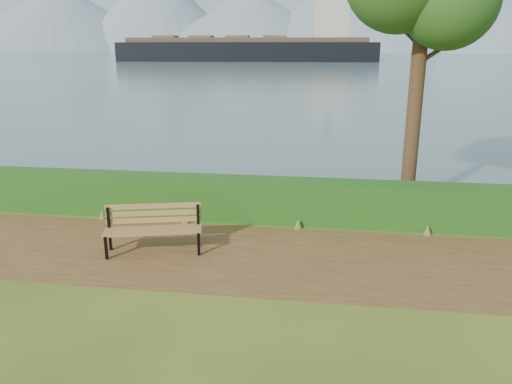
# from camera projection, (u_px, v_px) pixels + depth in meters

# --- Properties ---
(ground) EXTENTS (140.00, 140.00, 0.00)m
(ground) POSITION_uv_depth(u_px,v_px,m) (211.00, 261.00, 9.88)
(ground) COLOR #3C5017
(ground) RESTS_ON ground
(path) EXTENTS (40.00, 3.40, 0.01)m
(path) POSITION_uv_depth(u_px,v_px,m) (214.00, 254.00, 10.16)
(path) COLOR #50311B
(path) RESTS_ON ground
(hedge) EXTENTS (32.00, 0.85, 1.00)m
(hedge) POSITION_uv_depth(u_px,v_px,m) (235.00, 198.00, 12.21)
(hedge) COLOR #144112
(hedge) RESTS_ON ground
(water) EXTENTS (700.00, 510.00, 0.00)m
(water) POSITION_uv_depth(u_px,v_px,m) (326.00, 54.00, 256.82)
(water) COLOR #3F5665
(water) RESTS_ON ground
(mountains) EXTENTS (585.00, 190.00, 70.00)m
(mountains) POSITION_uv_depth(u_px,v_px,m) (318.00, 15.00, 389.00)
(mountains) COLOR slate
(mountains) RESTS_ON ground
(bench) EXTENTS (2.03, 1.04, 0.98)m
(bench) POSITION_uv_depth(u_px,v_px,m) (153.00, 225.00, 10.19)
(bench) COLOR black
(bench) RESTS_ON ground
(cargo_ship) EXTENTS (71.56, 15.84, 21.55)m
(cargo_ship) POSITION_uv_depth(u_px,v_px,m) (256.00, 49.00, 137.65)
(cargo_ship) COLOR black
(cargo_ship) RESTS_ON ground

